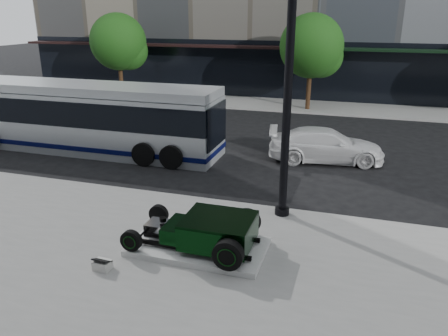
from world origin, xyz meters
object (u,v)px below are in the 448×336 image
(lamppost, at_px, (288,94))
(transit_bus, at_px, (86,117))
(white_sedan, at_px, (326,145))
(hot_rod, at_px, (210,231))

(lamppost, bearing_deg, transit_bus, 155.48)
(white_sedan, bearing_deg, hot_rod, 156.46)
(hot_rod, bearing_deg, transit_bus, 139.31)
(lamppost, xyz_separation_m, transit_bus, (-9.49, 4.33, -2.23))
(hot_rod, height_order, white_sedan, white_sedan)
(lamppost, distance_m, transit_bus, 10.66)
(white_sedan, bearing_deg, lamppost, 162.89)
(hot_rod, xyz_separation_m, white_sedan, (2.10, 8.48, -0.02))
(hot_rod, height_order, transit_bus, transit_bus)
(lamppost, distance_m, white_sedan, 6.60)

